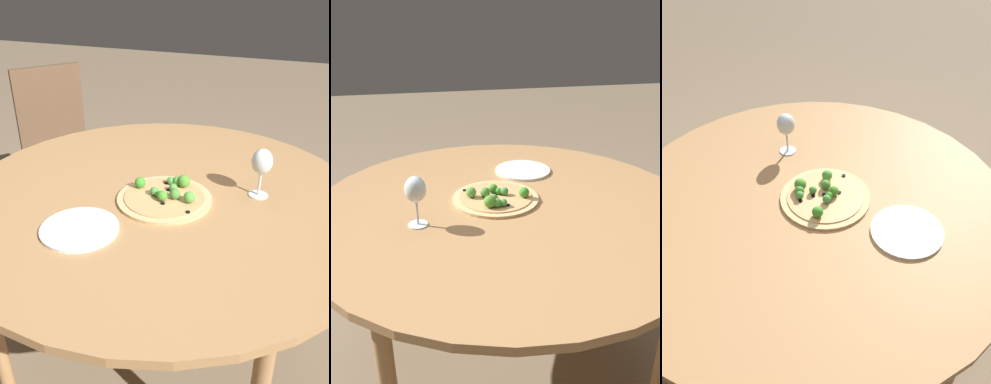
{
  "view_description": "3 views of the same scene",
  "coord_description": "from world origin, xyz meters",
  "views": [
    {
      "loc": [
        1.19,
        0.45,
        1.44
      ],
      "look_at": [
        0.04,
        0.03,
        0.77
      ],
      "focal_mm": 40.0,
      "sensor_mm": 36.0,
      "label": 1
    },
    {
      "loc": [
        -1.34,
        0.32,
        1.39
      ],
      "look_at": [
        0.04,
        0.03,
        0.77
      ],
      "focal_mm": 40.0,
      "sensor_mm": 36.0,
      "label": 2
    },
    {
      "loc": [
        -0.0,
        -1.07,
        1.74
      ],
      "look_at": [
        0.04,
        0.03,
        0.77
      ],
      "focal_mm": 40.0,
      "sensor_mm": 36.0,
      "label": 3
    }
  ],
  "objects": [
    {
      "name": "wine_glass",
      "position": [
        -0.1,
        0.31,
        0.86
      ],
      "size": [
        0.07,
        0.07,
        0.17
      ],
      "color": "silver",
      "rests_on": "dining_table"
    },
    {
      "name": "dining_table",
      "position": [
        0.0,
        0.0,
        0.68
      ],
      "size": [
        1.39,
        1.39,
        0.74
      ],
      "color": "#A87A4C",
      "rests_on": "ground_plane"
    },
    {
      "name": "pizza",
      "position": [
        0.04,
        0.03,
        0.75
      ],
      "size": [
        0.31,
        0.31,
        0.06
      ],
      "color": "tan",
      "rests_on": "dining_table"
    },
    {
      "name": "plate_near",
      "position": [
        0.3,
        -0.15,
        0.74
      ],
      "size": [
        0.23,
        0.23,
        0.01
      ],
      "color": "silver",
      "rests_on": "dining_table"
    },
    {
      "name": "ground_plane",
      "position": [
        0.0,
        0.0,
        0.0
      ],
      "size": [
        12.0,
        12.0,
        0.0
      ],
      "primitive_type": "plane",
      "color": "#847056"
    }
  ]
}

